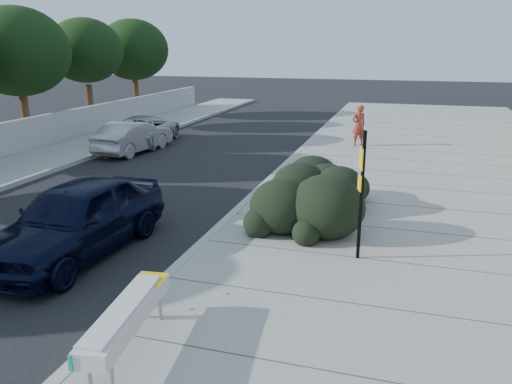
% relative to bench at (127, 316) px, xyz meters
% --- Properties ---
extents(ground, '(120.00, 120.00, 0.00)m').
position_rel_bench_xyz_m(ground, '(-0.60, 4.34, -0.71)').
color(ground, black).
rests_on(ground, ground).
extents(sidewalk_near, '(11.20, 50.00, 0.15)m').
position_rel_bench_xyz_m(sidewalk_near, '(5.00, 9.34, -0.64)').
color(sidewalk_near, gray).
rests_on(sidewalk_near, ground).
extents(sidewalk_far, '(3.00, 50.00, 0.15)m').
position_rel_bench_xyz_m(sidewalk_far, '(-10.10, 9.34, -0.64)').
color(sidewalk_far, gray).
rests_on(sidewalk_far, ground).
extents(curb_near, '(0.22, 50.00, 0.17)m').
position_rel_bench_xyz_m(curb_near, '(-0.60, 9.34, -0.63)').
color(curb_near, '#9E9E99').
rests_on(curb_near, ground).
extents(curb_far, '(0.22, 50.00, 0.17)m').
position_rel_bench_xyz_m(curb_far, '(-8.60, 9.34, -0.63)').
color(curb_far, '#9E9E99').
rests_on(curb_far, ground).
extents(tree_far_d, '(4.60, 4.60, 6.16)m').
position_rel_bench_xyz_m(tree_far_d, '(-13.10, 13.34, 3.48)').
color(tree_far_d, '#332114').
rests_on(tree_far_d, ground).
extents(tree_far_e, '(4.00, 4.00, 5.90)m').
position_rel_bench_xyz_m(tree_far_e, '(-13.10, 18.34, 3.47)').
color(tree_far_e, '#332114').
rests_on(tree_far_e, ground).
extents(tree_far_f, '(4.40, 4.40, 6.07)m').
position_rel_bench_xyz_m(tree_far_f, '(-13.10, 23.34, 3.48)').
color(tree_far_f, '#332114').
rests_on(tree_far_f, ground).
extents(bench, '(0.76, 2.41, 0.71)m').
position_rel_bench_xyz_m(bench, '(0.00, 0.00, 0.00)').
color(bench, gray).
rests_on(bench, sidewalk_near).
extents(bike_rack, '(0.27, 0.55, 0.87)m').
position_rel_bench_xyz_m(bike_rack, '(0.73, 6.46, -0.04)').
color(bike_rack, black).
rests_on(bike_rack, sidewalk_near).
extents(sign_post, '(0.14, 0.31, 2.72)m').
position_rel_bench_xyz_m(sign_post, '(2.89, 4.33, 0.97)').
color(sign_post, black).
rests_on(sign_post, sidewalk_near).
extents(hedge, '(3.19, 4.69, 1.61)m').
position_rel_bench_xyz_m(hedge, '(1.49, 6.84, 0.24)').
color(hedge, black).
rests_on(hedge, sidewalk_near).
extents(sedan_navy, '(2.19, 4.96, 1.66)m').
position_rel_bench_xyz_m(sedan_navy, '(-3.10, 3.14, 0.12)').
color(sedan_navy, black).
rests_on(sedan_navy, ground).
extents(wagon_silver, '(1.80, 4.22, 1.35)m').
position_rel_bench_xyz_m(wagon_silver, '(-7.56, 13.29, -0.04)').
color(wagon_silver, '#9A9A9F').
rests_on(wagon_silver, ground).
extents(suv_silver, '(2.77, 5.03, 1.33)m').
position_rel_bench_xyz_m(suv_silver, '(-8.10, 15.29, -0.05)').
color(suv_silver, '#AAADB0').
rests_on(suv_silver, ground).
extents(pedestrian, '(0.79, 0.73, 1.81)m').
position_rel_bench_xyz_m(pedestrian, '(1.67, 16.85, 0.34)').
color(pedestrian, maroon).
rests_on(pedestrian, sidewalk_near).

